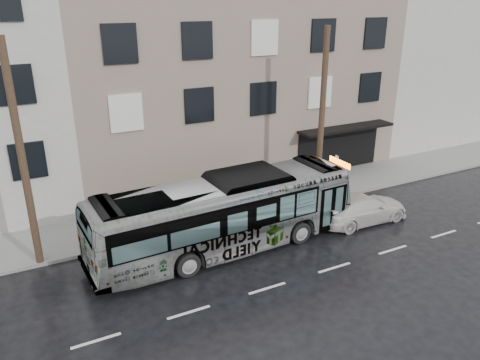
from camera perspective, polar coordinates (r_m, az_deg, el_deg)
The scene contains 9 objects.
ground at distance 20.18m, azimuth -0.31°, elevation -9.52°, with size 120.00×120.00×0.00m, color black.
sidewalk at distance 24.10m, azimuth -5.62°, elevation -4.01°, with size 90.00×3.60×0.15m, color gray.
building_taupe at distance 31.32m, azimuth -2.79°, elevation 12.37°, with size 20.00×12.00×11.00m, color gray.
building_filler at distance 42.73m, azimuth 21.80°, elevation 14.00°, with size 18.00×12.00×12.00m, color beige.
utility_pole_front at distance 24.29m, azimuth 9.93°, elevation 7.43°, with size 0.30×0.30×9.00m, color #4D3926.
utility_pole_rear at distance 19.60m, azimuth -25.04°, elevation 2.38°, with size 0.30×0.30×9.00m, color #4D3926.
sign_post at distance 25.90m, azimuth 11.43°, elevation 0.55°, with size 0.06×0.06×2.40m, color slate.
bus at distance 20.14m, azimuth -1.88°, elevation -4.21°, with size 2.80×11.98×3.34m, color #B2B2B2.
white_sedan at distance 23.78m, azimuth 14.61°, elevation -3.34°, with size 1.97×4.84×1.41m, color silver.
Camera 1 is at (-7.85, -15.46, 10.32)m, focal length 35.00 mm.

